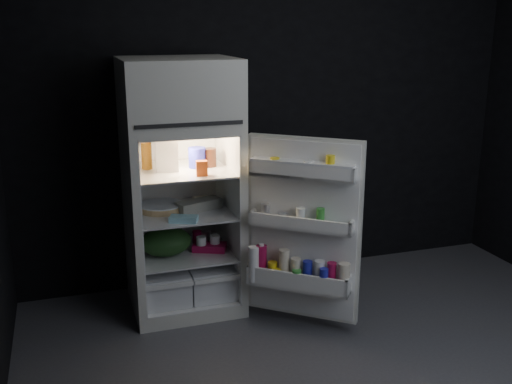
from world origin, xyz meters
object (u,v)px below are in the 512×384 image
object	(u,v)px
egg_carton	(199,205)
yogurt_tray	(210,247)
fridge_door	(302,234)
milk_jug	(167,153)
refrigerator	(181,178)

from	to	relation	value
egg_carton	yogurt_tray	bearing A→B (deg)	-52.00
fridge_door	yogurt_tray	size ratio (longest dim) A/B	5.21
egg_carton	milk_jug	bearing A→B (deg)	155.78
egg_carton	yogurt_tray	size ratio (longest dim) A/B	1.37
fridge_door	refrigerator	bearing A→B (deg)	137.27
egg_carton	fridge_door	bearing A→B (deg)	-64.56
refrigerator	fridge_door	bearing A→B (deg)	-42.73
yogurt_tray	milk_jug	bearing A→B (deg)	-168.60
milk_jug	egg_carton	bearing A→B (deg)	1.80
milk_jug	yogurt_tray	xyz separation A→B (m)	(0.27, -0.06, -0.69)
egg_carton	refrigerator	bearing A→B (deg)	137.48
yogurt_tray	refrigerator	bearing A→B (deg)	176.72
milk_jug	yogurt_tray	distance (m)	0.75
refrigerator	egg_carton	xyz separation A→B (m)	(0.11, -0.05, -0.19)
fridge_door	milk_jug	bearing A→B (deg)	142.45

